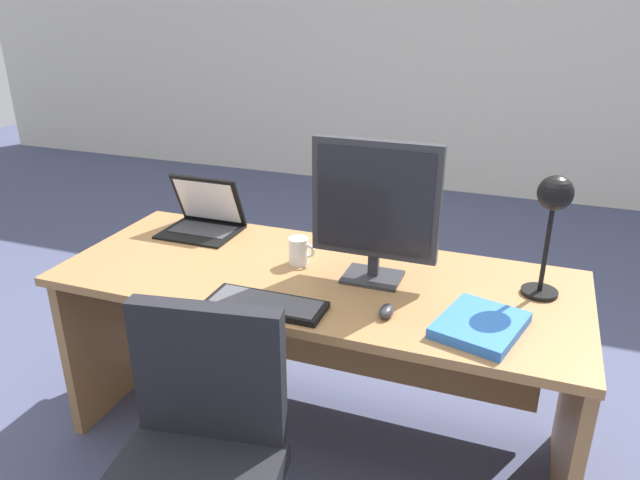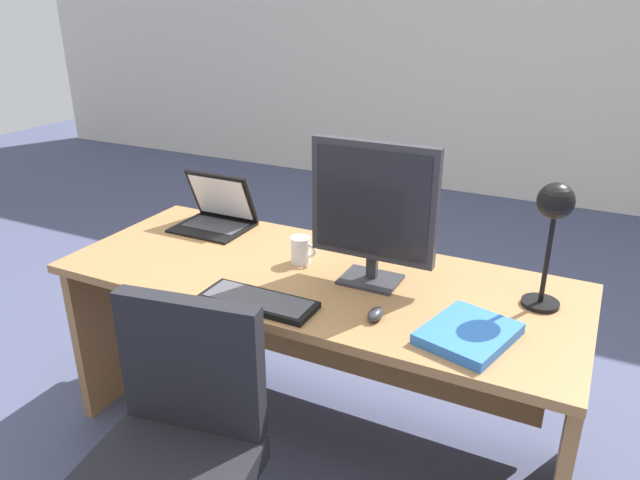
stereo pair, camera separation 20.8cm
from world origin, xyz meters
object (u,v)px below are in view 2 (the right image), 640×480
at_px(monitor, 373,207).
at_px(desk_lamp, 553,218).
at_px(desk, 322,319).
at_px(mouse, 375,314).
at_px(laptop, 218,210).
at_px(coffee_mug, 301,250).
at_px(book, 468,334).
at_px(keyboard, 258,301).

height_order(monitor, desk_lamp, monitor).
distance_m(desk, mouse, 0.46).
relative_size(monitor, mouse, 6.26).
height_order(laptop, coffee_mug, laptop).
relative_size(laptop, mouse, 3.87).
distance_m(desk, monitor, 0.53).
xyz_separation_m(desk, monitor, (0.20, -0.02, 0.49)).
relative_size(monitor, book, 1.54).
xyz_separation_m(monitor, book, (0.40, -0.22, -0.26)).
relative_size(mouse, book, 0.25).
relative_size(keyboard, book, 1.19).
relative_size(laptop, desk_lamp, 0.73).
bearing_deg(book, keyboard, -171.79).
bearing_deg(monitor, desk, 175.53).
xyz_separation_m(keyboard, mouse, (0.38, 0.08, 0.01)).
bearing_deg(keyboard, desk, 78.64).
height_order(desk, coffee_mug, coffee_mug).
relative_size(desk, coffee_mug, 18.46).
distance_m(keyboard, book, 0.67).
bearing_deg(coffee_mug, mouse, -33.57).
xyz_separation_m(desk, mouse, (0.31, -0.25, 0.23)).
bearing_deg(mouse, laptop, 153.75).
bearing_deg(coffee_mug, book, -20.11).
bearing_deg(book, mouse, -176.80).
bearing_deg(keyboard, monitor, 50.19).
bearing_deg(laptop, desk, -18.07).
height_order(desk, mouse, mouse).
height_order(monitor, keyboard, monitor).
bearing_deg(desk_lamp, keyboard, -155.41).
relative_size(desk, book, 5.76).
distance_m(laptop, book, 1.27).
bearing_deg(desk_lamp, book, -119.76).
xyz_separation_m(desk, book, (0.59, -0.24, 0.23)).
bearing_deg(keyboard, book, 8.21).
distance_m(desk_lamp, book, 0.43).
bearing_deg(desk_lamp, laptop, 173.62).
relative_size(keyboard, mouse, 4.85).
bearing_deg(book, laptop, 160.09).
distance_m(monitor, laptop, 0.85).
xyz_separation_m(laptop, keyboard, (0.53, -0.53, -0.06)).
distance_m(mouse, desk_lamp, 0.61).
relative_size(desk, laptop, 6.06).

